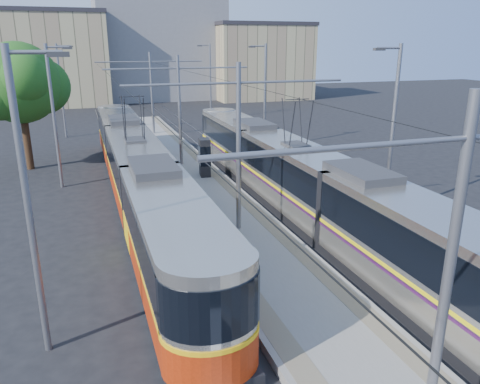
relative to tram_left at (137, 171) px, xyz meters
name	(u,v)px	position (x,y,z in m)	size (l,w,h in m)	color
ground	(328,338)	(3.60, -13.76, -1.71)	(160.00, 160.00, 0.00)	black
platform	(192,178)	(3.60, 3.24, -1.56)	(4.00, 50.00, 0.30)	gray
tactile_strip_left	(168,177)	(2.15, 3.24, -1.40)	(0.70, 50.00, 0.01)	gray
tactile_strip_right	(215,173)	(5.05, 3.24, -1.40)	(0.70, 50.00, 0.01)	gray
rails	(192,180)	(3.60, 3.24, -1.69)	(8.71, 70.00, 0.03)	gray
tram_left	(137,171)	(0.00, 0.00, 0.00)	(2.43, 30.60, 5.50)	black
tram_right	(295,174)	(7.20, -3.68, 0.15)	(2.43, 28.57, 5.50)	black
catenary	(202,112)	(3.60, 0.40, 2.82)	(9.20, 70.00, 7.00)	slate
street_lamps	(176,104)	(3.60, 7.24, 2.48)	(15.18, 38.22, 8.00)	slate
shelter	(205,156)	(4.36, 2.96, -0.21)	(0.76, 1.10, 2.28)	black
tree	(25,84)	(-5.65, 9.56, 3.81)	(5.61, 5.19, 8.16)	#382314
building_left	(45,58)	(-6.40, 46.24, 4.39)	(16.32, 12.24, 12.17)	tan
building_centre	(158,42)	(9.60, 50.24, 6.47)	(18.36, 14.28, 16.32)	slate
building_right	(259,61)	(23.60, 44.24, 3.76)	(14.28, 10.20, 10.92)	tan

